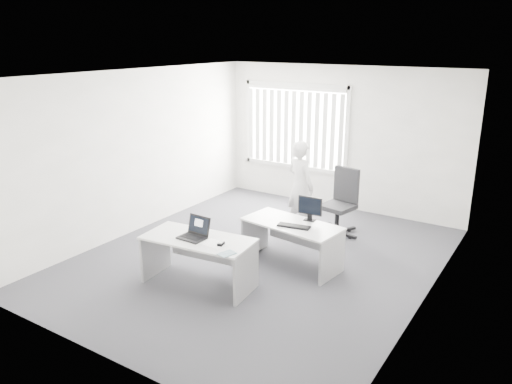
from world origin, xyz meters
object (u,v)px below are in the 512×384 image
Objects in this scene: office_chair at (339,214)px; desk_near at (198,251)px; desk_far at (292,235)px; monitor at (310,209)px; laptop at (191,229)px; person at (300,186)px.

desk_near is at bearing -95.55° from office_chair.
desk_far is 0.48m from monitor.
desk_near is at bearing -114.30° from desk_far.
desk_far is 1.56m from office_chair.
laptop is at bearing -114.75° from desk_far.
laptop is at bearing -127.16° from monitor.
monitor is (0.17, 0.24, 0.37)m from desk_far.
office_chair is (0.10, 1.55, -0.12)m from desk_far.
monitor is at bearing 59.12° from laptop.
office_chair is at bearing 74.11° from laptop.
desk_far is (0.77, 1.24, -0.02)m from desk_near.
laptop is at bearing 106.19° from person.
monitor is at bearing 51.62° from desk_near.
desk_near is 1.46m from desk_far.
person is at bearing 119.47° from monitor.
office_chair is 3.11× the size of monitor.
office_chair reaches higher than monitor.
person reaches higher than desk_far.
laptop is (-0.92, -2.86, 0.47)m from office_chair.
desk_far is at bearing 59.72° from laptop.
person reaches higher than office_chair.
office_chair is 3.20× the size of laptop.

